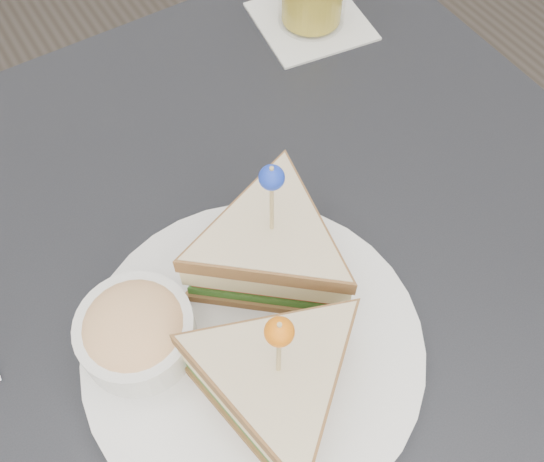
# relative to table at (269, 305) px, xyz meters

# --- Properties ---
(ground_plane) EXTENTS (3.50, 3.50, 0.00)m
(ground_plane) POSITION_rel_table_xyz_m (0.00, 0.00, -0.67)
(ground_plane) COLOR #3F3833
(table) EXTENTS (0.80, 0.80, 0.75)m
(table) POSITION_rel_table_xyz_m (0.00, 0.00, 0.00)
(table) COLOR black
(table) RESTS_ON ground
(plate_meal) EXTENTS (0.34, 0.34, 0.17)m
(plate_meal) POSITION_rel_table_xyz_m (-0.05, -0.06, 0.12)
(plate_meal) COLOR silver
(plate_meal) RESTS_ON table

